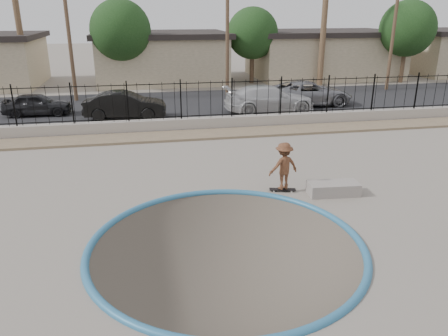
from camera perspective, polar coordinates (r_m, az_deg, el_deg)
name	(u,v)px	position (r m, az deg, el deg)	size (l,w,h in m)	color
ground	(179,142)	(23.51, -5.84, 3.35)	(120.00, 120.00, 2.20)	gray
bowl_pit	(226,246)	(11.15, 0.30, -10.13)	(6.84, 6.84, 1.80)	#4D443B
coping_ring	(226,246)	(11.15, 0.30, -10.13)	(7.04, 7.04, 0.20)	teal
rock_strip	(184,136)	(20.51, -5.23, 4.25)	(42.00, 1.60, 0.11)	#877458
retaining_wall	(182,125)	(21.51, -5.55, 5.66)	(42.00, 0.45, 0.60)	gray
fence	(181,100)	(21.24, -5.66, 8.79)	(40.00, 0.04, 1.80)	black
street	(171,103)	(28.08, -6.89, 8.41)	(90.00, 8.00, 0.04)	black
house_center	(162,56)	(37.18, -8.17, 14.23)	(10.60, 8.60, 3.90)	tan
house_east	(323,53)	(40.39, 12.75, 14.39)	(12.60, 8.60, 3.90)	tan
utility_pole_left	(68,25)	(29.76, -19.73, 17.19)	(1.70, 0.24, 9.00)	#473323
utility_pole_mid	(227,20)	(30.05, 0.44, 18.79)	(1.70, 0.24, 9.50)	#473323
utility_pole_right	(395,23)	(34.47, 21.39, 17.23)	(1.70, 0.24, 9.00)	#473323
street_tree_left	(120,30)	(33.51, -13.37, 17.09)	(4.32, 4.32, 6.36)	#473323
street_tree_mid	(253,33)	(35.63, 3.75, 17.14)	(3.96, 3.96, 5.83)	#473323
street_tree_right	(408,28)	(38.62, 22.86, 16.44)	(4.32, 4.32, 6.36)	#473323
skater	(284,169)	(14.14, 7.78, -0.12)	(1.00, 0.58, 1.55)	brown
skateboard	(282,189)	(14.40, 7.65, -2.79)	(0.88, 0.41, 0.07)	black
concrete_ledge	(333,189)	(14.42, 14.09, -2.62)	(1.60, 0.70, 0.40)	gray
car_a	(37,104)	(26.55, -23.22, 7.67)	(1.46, 3.63, 1.24)	black
car_b	(125,105)	(24.36, -12.80, 8.05)	(1.52, 4.35, 1.43)	black
car_c	(270,99)	(25.39, 5.97, 8.98)	(2.10, 5.17, 1.50)	#B8B8BA
car_d	(309,93)	(27.61, 11.01, 9.58)	(2.44, 5.28, 1.47)	gray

